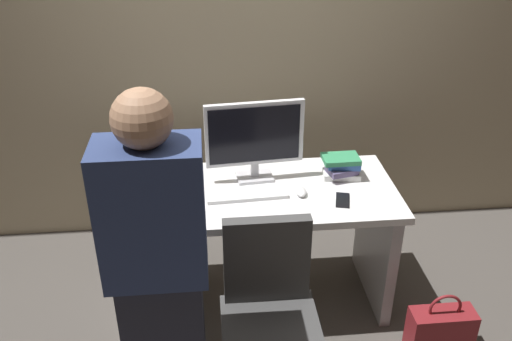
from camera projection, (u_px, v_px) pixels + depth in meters
The scene contains 13 objects.
ground_plane at pixel (255, 297), 3.34m from camera, with size 9.00×9.00×0.00m, color #4C4742.
wall_back at pixel (242, 15), 3.38m from camera, with size 6.40×0.10×3.00m, color tan.
desk at pixel (255, 225), 3.08m from camera, with size 1.54×0.70×0.76m.
office_chair at pixel (269, 328), 2.53m from camera, with size 0.52×0.52×0.94m.
person_at_desk at pixel (159, 276), 2.22m from camera, with size 0.40×0.24×1.64m.
monitor at pixel (255, 137), 2.97m from camera, with size 0.54×0.16×0.46m.
keyboard at pixel (247, 194), 2.92m from camera, with size 0.43×0.13×0.02m, color white.
mouse at pixel (301, 192), 2.93m from camera, with size 0.06×0.10×0.03m, color white.
cup_near_keyboard at pixel (170, 194), 2.84m from camera, with size 0.07×0.07×0.10m, color #3372B2.
cup_by_monitor at pixel (166, 180), 2.99m from camera, with size 0.07×0.07×0.08m, color white.
book_stack at pixel (342, 167), 3.07m from camera, with size 0.22×0.16×0.13m.
cell_phone at pixel (343, 200), 2.88m from camera, with size 0.07×0.14×0.01m, color black.
handbag at pixel (440, 330), 2.91m from camera, with size 0.34×0.14×0.38m.
Camera 1 is at (-0.24, -2.55, 2.28)m, focal length 38.56 mm.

